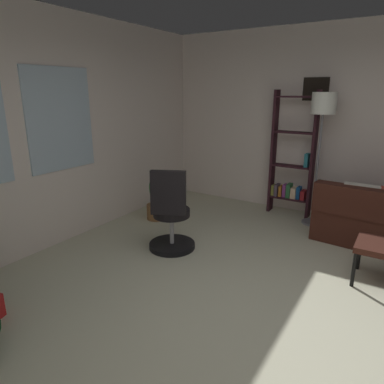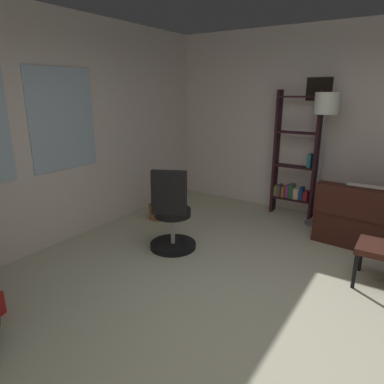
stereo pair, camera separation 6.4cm
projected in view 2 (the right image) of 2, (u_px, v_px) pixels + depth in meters
The scene contains 8 objects.
ground_plane at pixel (275, 320), 2.99m from camera, with size 5.58×5.64×0.10m, color beige.
wall_back_with_windows at pixel (50, 132), 4.08m from camera, with size 5.58×0.12×2.77m.
wall_right_with_frames at pixel (354, 125), 4.86m from camera, with size 0.12×5.64×2.77m.
footstool at pixel (378, 250), 3.36m from camera, with size 0.47×0.38×0.42m.
office_chair at pixel (172, 219), 4.09m from camera, with size 0.59×0.56×1.01m.
bookshelf at pixel (295, 163), 5.18m from camera, with size 0.18×0.64×1.87m.
floor_lamp at pixel (326, 116), 4.55m from camera, with size 0.32×0.32×1.84m.
potted_plant at pixel (158, 205), 5.12m from camera, with size 0.36×0.33×0.60m.
Camera 2 is at (-2.53, -0.80, 1.86)m, focal length 32.31 mm.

